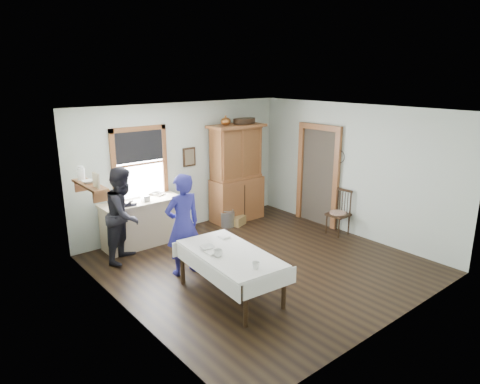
{
  "coord_description": "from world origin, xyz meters",
  "views": [
    {
      "loc": [
        -4.72,
        -5.14,
        3.29
      ],
      "look_at": [
        -0.23,
        0.3,
        1.31
      ],
      "focal_mm": 32.0,
      "sensor_mm": 36.0,
      "label": 1
    }
  ],
  "objects_px": {
    "pail": "(228,219)",
    "dining_table": "(230,274)",
    "china_hutch": "(237,173)",
    "spindle_chair": "(338,212)",
    "woman_blue": "(183,228)",
    "figure_dark": "(124,218)",
    "work_counter": "(142,223)",
    "wicker_basket": "(238,221)"
  },
  "relations": [
    {
      "from": "pail",
      "to": "dining_table",
      "type": "bearing_deg",
      "value": -127.06
    },
    {
      "from": "china_hutch",
      "to": "pail",
      "type": "xyz_separation_m",
      "value": [
        -0.45,
        -0.23,
        -0.93
      ]
    },
    {
      "from": "spindle_chair",
      "to": "woman_blue",
      "type": "height_order",
      "value": "woman_blue"
    },
    {
      "from": "china_hutch",
      "to": "figure_dark",
      "type": "xyz_separation_m",
      "value": [
        -2.93,
        -0.43,
        -0.3
      ]
    },
    {
      "from": "work_counter",
      "to": "figure_dark",
      "type": "height_order",
      "value": "figure_dark"
    },
    {
      "from": "spindle_chair",
      "to": "woman_blue",
      "type": "distance_m",
      "value": 3.51
    },
    {
      "from": "spindle_chair",
      "to": "figure_dark",
      "type": "xyz_separation_m",
      "value": [
        -3.97,
        1.64,
        0.32
      ]
    },
    {
      "from": "dining_table",
      "to": "wicker_basket",
      "type": "xyz_separation_m",
      "value": [
        2.08,
        2.37,
        -0.26
      ]
    },
    {
      "from": "china_hutch",
      "to": "woman_blue",
      "type": "distance_m",
      "value": 2.9
    },
    {
      "from": "work_counter",
      "to": "dining_table",
      "type": "xyz_separation_m",
      "value": [
        0.07,
        -2.69,
        -0.09
      ]
    },
    {
      "from": "china_hutch",
      "to": "pail",
      "type": "relative_size",
      "value": 6.58
    },
    {
      "from": "china_hutch",
      "to": "figure_dark",
      "type": "height_order",
      "value": "china_hutch"
    },
    {
      "from": "wicker_basket",
      "to": "figure_dark",
      "type": "relative_size",
      "value": 0.21
    },
    {
      "from": "work_counter",
      "to": "woman_blue",
      "type": "bearing_deg",
      "value": -91.94
    },
    {
      "from": "dining_table",
      "to": "spindle_chair",
      "type": "height_order",
      "value": "spindle_chair"
    },
    {
      "from": "work_counter",
      "to": "spindle_chair",
      "type": "height_order",
      "value": "spindle_chair"
    },
    {
      "from": "pail",
      "to": "woman_blue",
      "type": "bearing_deg",
      "value": -145.8
    },
    {
      "from": "china_hutch",
      "to": "figure_dark",
      "type": "distance_m",
      "value": 2.98
    },
    {
      "from": "wicker_basket",
      "to": "dining_table",
      "type": "bearing_deg",
      "value": -131.28
    },
    {
      "from": "pail",
      "to": "work_counter",
      "type": "bearing_deg",
      "value": 172.83
    },
    {
      "from": "china_hutch",
      "to": "spindle_chair",
      "type": "distance_m",
      "value": 2.4
    },
    {
      "from": "work_counter",
      "to": "pail",
      "type": "xyz_separation_m",
      "value": [
        1.92,
        -0.24,
        -0.29
      ]
    },
    {
      "from": "wicker_basket",
      "to": "woman_blue",
      "type": "bearing_deg",
      "value": -150.25
    },
    {
      "from": "figure_dark",
      "to": "wicker_basket",
      "type": "bearing_deg",
      "value": -35.98
    },
    {
      "from": "work_counter",
      "to": "spindle_chair",
      "type": "relative_size",
      "value": 1.65
    },
    {
      "from": "dining_table",
      "to": "work_counter",
      "type": "bearing_deg",
      "value": 91.55
    },
    {
      "from": "china_hutch",
      "to": "dining_table",
      "type": "bearing_deg",
      "value": -129.83
    },
    {
      "from": "spindle_chair",
      "to": "woman_blue",
      "type": "bearing_deg",
      "value": 168.65
    },
    {
      "from": "china_hutch",
      "to": "woman_blue",
      "type": "xyz_separation_m",
      "value": [
        -2.42,
        -1.57,
        -0.29
      ]
    },
    {
      "from": "china_hutch",
      "to": "wicker_basket",
      "type": "xyz_separation_m",
      "value": [
        -0.23,
        -0.31,
        -1.0
      ]
    },
    {
      "from": "work_counter",
      "to": "dining_table",
      "type": "relative_size",
      "value": 0.88
    },
    {
      "from": "work_counter",
      "to": "china_hutch",
      "type": "xyz_separation_m",
      "value": [
        2.38,
        -0.01,
        0.64
      ]
    },
    {
      "from": "china_hutch",
      "to": "wicker_basket",
      "type": "bearing_deg",
      "value": -125.17
    },
    {
      "from": "wicker_basket",
      "to": "figure_dark",
      "type": "height_order",
      "value": "figure_dark"
    },
    {
      "from": "work_counter",
      "to": "pail",
      "type": "distance_m",
      "value": 1.96
    },
    {
      "from": "spindle_chair",
      "to": "work_counter",
      "type": "bearing_deg",
      "value": 145.56
    },
    {
      "from": "spindle_chair",
      "to": "pail",
      "type": "xyz_separation_m",
      "value": [
        -1.49,
        1.85,
        -0.31
      ]
    },
    {
      "from": "pail",
      "to": "wicker_basket",
      "type": "xyz_separation_m",
      "value": [
        0.23,
        -0.08,
        -0.07
      ]
    },
    {
      "from": "dining_table",
      "to": "pail",
      "type": "xyz_separation_m",
      "value": [
        1.85,
        2.45,
        -0.19
      ]
    },
    {
      "from": "spindle_chair",
      "to": "figure_dark",
      "type": "bearing_deg",
      "value": 154.54
    },
    {
      "from": "spindle_chair",
      "to": "pail",
      "type": "height_order",
      "value": "spindle_chair"
    },
    {
      "from": "spindle_chair",
      "to": "woman_blue",
      "type": "xyz_separation_m",
      "value": [
        -3.46,
        0.51,
        0.32
      ]
    }
  ]
}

